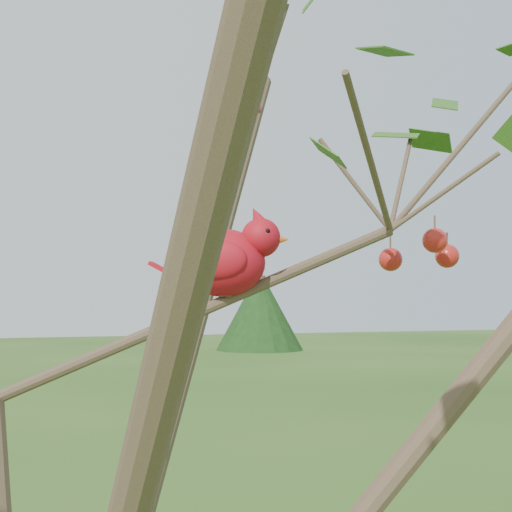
{
  "coord_description": "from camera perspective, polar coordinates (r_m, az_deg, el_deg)",
  "views": [
    {
      "loc": [
        -0.06,
        -1.06,
        2.1
      ],
      "look_at": [
        0.32,
        0.05,
        2.16
      ],
      "focal_mm": 55.0,
      "sensor_mm": 36.0,
      "label": 1
    }
  ],
  "objects": [
    {
      "name": "cardinal",
      "position": [
        1.18,
        -2.07,
        -0.23
      ],
      "size": [
        0.2,
        0.14,
        0.15
      ],
      "rotation": [
        0.0,
        0.0,
        -0.43
      ],
      "color": "red",
      "rests_on": "ground"
    },
    {
      "name": "crabapple_tree",
      "position": [
        1.04,
        -14.3,
        -1.38
      ],
      "size": [
        2.35,
        2.05,
        2.95
      ],
      "color": "#3C2C20",
      "rests_on": "ground"
    }
  ]
}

